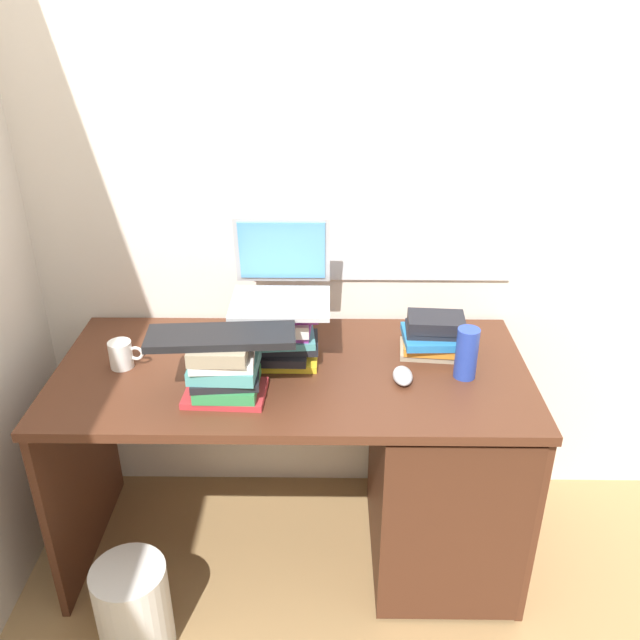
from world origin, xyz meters
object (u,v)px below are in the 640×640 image
at_px(book_stack_tall, 281,334).
at_px(laptop, 281,281).
at_px(book_stack_side, 433,336).
at_px(mug, 122,354).
at_px(desk, 408,461).
at_px(computer_mouse, 403,376).
at_px(water_bottle, 467,353).
at_px(book_stack_keyboard_riser, 224,369).
at_px(wastebasket, 134,608).
at_px(keyboard, 221,337).

relative_size(book_stack_tall, laptop, 0.79).
distance_m(book_stack_side, mug, 1.00).
height_order(desk, computer_mouse, computer_mouse).
bearing_deg(laptop, water_bottle, -14.79).
bearing_deg(mug, laptop, 11.88).
xyz_separation_m(book_stack_side, mug, (-0.99, -0.10, -0.02)).
height_order(computer_mouse, water_bottle, water_bottle).
bearing_deg(book_stack_keyboard_riser, wastebasket, -136.58).
distance_m(book_stack_keyboard_riser, wastebasket, 0.78).
bearing_deg(laptop, book_stack_keyboard_riser, -120.32).
relative_size(desk, mug, 13.66).
height_order(book_stack_side, wastebasket, book_stack_side).
bearing_deg(laptop, wastebasket, -129.45).
relative_size(book_stack_keyboard_riser, book_stack_side, 1.07).
distance_m(laptop, computer_mouse, 0.48).
xyz_separation_m(book_stack_side, water_bottle, (0.08, -0.15, 0.02)).
xyz_separation_m(desk, wastebasket, (-0.85, -0.39, -0.25)).
bearing_deg(water_bottle, wastebasket, -159.40).
bearing_deg(book_stack_keyboard_riser, computer_mouse, 8.82).
height_order(book_stack_side, keyboard, keyboard).
distance_m(book_stack_tall, book_stack_side, 0.50).
bearing_deg(book_stack_side, mug, -173.96).
bearing_deg(book_stack_keyboard_riser, desk, 12.14).
relative_size(book_stack_tall, mug, 2.21).
xyz_separation_m(book_stack_keyboard_riser, book_stack_side, (0.64, 0.26, -0.03)).
xyz_separation_m(laptop, computer_mouse, (0.38, -0.18, -0.24)).
height_order(laptop, mug, laptop).
xyz_separation_m(book_stack_tall, book_stack_side, (0.49, 0.05, -0.03)).
relative_size(desk, keyboard, 3.55).
bearing_deg(water_bottle, laptop, 165.21).
distance_m(keyboard, water_bottle, 0.74).
distance_m(book_stack_keyboard_riser, laptop, 0.35).
height_order(book_stack_keyboard_riser, book_stack_side, book_stack_keyboard_riser).
bearing_deg(book_stack_side, book_stack_tall, -173.66).
xyz_separation_m(book_stack_tall, wastebasket, (-0.43, -0.47, -0.69)).
distance_m(book_stack_tall, laptop, 0.17).
distance_m(desk, mug, 1.00).
relative_size(book_stack_tall, computer_mouse, 2.31).
relative_size(book_stack_side, wastebasket, 0.73).
bearing_deg(computer_mouse, book_stack_keyboard_riser, -171.18).
distance_m(mug, wastebasket, 0.77).
bearing_deg(book_stack_tall, computer_mouse, -18.13).
relative_size(book_stack_keyboard_riser, water_bottle, 1.48).
distance_m(book_stack_side, computer_mouse, 0.22).
bearing_deg(computer_mouse, water_bottle, 8.51).
distance_m(computer_mouse, wastebasket, 1.07).
xyz_separation_m(computer_mouse, water_bottle, (0.19, 0.03, 0.06)).
height_order(keyboard, mug, keyboard).
bearing_deg(book_stack_keyboard_riser, book_stack_side, 22.09).
bearing_deg(wastebasket, water_bottle, 20.60).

